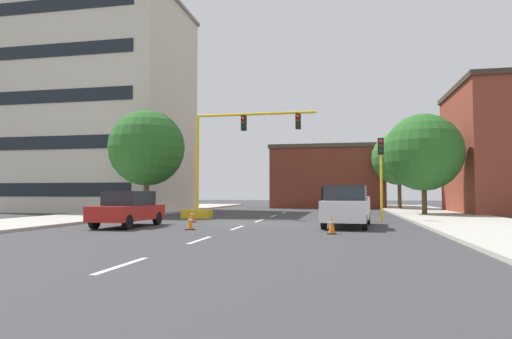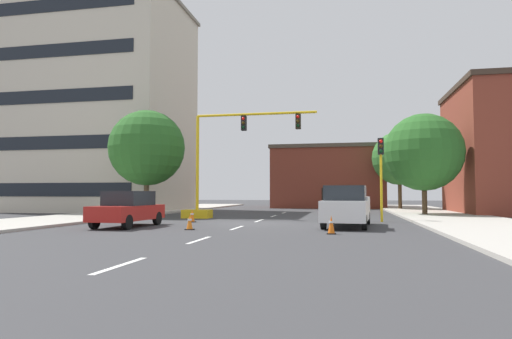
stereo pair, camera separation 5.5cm
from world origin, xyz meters
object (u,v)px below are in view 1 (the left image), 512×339
Objects in this scene: traffic_light_pole_right at (381,160)px; tree_left_near at (147,148)px; pickup_truck_white at (347,207)px; traffic_signal_gantry at (213,184)px; tree_right_mid at (423,152)px; traffic_cone_roadside_c at (192,216)px; traffic_cone_roadside_a at (190,222)px; tree_right_far at (399,158)px; sedan_red_near_left at (128,209)px; traffic_cone_roadside_b at (332,225)px.

tree_left_near reaches higher than traffic_light_pole_right.
traffic_signal_gantry is at bearing 145.78° from pickup_truck_white.
pickup_truck_white is at bearing -115.47° from tree_right_mid.
pickup_truck_white is at bearing -12.10° from traffic_cone_roadside_c.
tree_left_near is 8.70m from traffic_cone_roadside_c.
traffic_cone_roadside_a is at bearing -71.64° from traffic_cone_roadside_c.
tree_left_near is (-19.05, -16.05, -0.23)m from tree_right_far.
traffic_cone_roadside_a is (-8.87, -7.36, -3.18)m from traffic_light_pole_right.
traffic_light_pole_right reaches higher than pickup_truck_white.
traffic_cone_roadside_a is 5.20m from traffic_cone_roadside_c.
tree_right_mid is 21.38m from sedan_red_near_left.
tree_right_far reaches higher than traffic_cone_roadside_b.
traffic_light_pole_right is 6.36× the size of traffic_cone_roadside_b.
tree_right_mid is 17.69m from traffic_cone_roadside_c.
traffic_cone_roadside_b is (6.27, -0.85, 0.03)m from traffic_cone_roadside_a.
traffic_light_pole_right is 19.23m from tree_right_far.
traffic_cone_roadside_c is (-0.03, -3.96, -1.87)m from traffic_signal_gantry.
traffic_cone_roadside_b reaches higher than traffic_cone_roadside_c.
tree_right_far is 11.01× the size of traffic_cone_roadside_a.
tree_left_near is 1.35× the size of pickup_truck_white.
traffic_light_pole_right is at bearing -115.84° from tree_right_mid.
tree_left_near is at bearing 124.17° from traffic_cone_roadside_a.
traffic_light_pole_right reaches higher than traffic_cone_roadside_a.
traffic_signal_gantry is 1.14× the size of tree_right_far.
traffic_cone_roadside_b is at bearing -39.96° from tree_left_near.
traffic_cone_roadside_a is at bearing -114.79° from tree_right_far.
tree_right_mid is 17.31m from traffic_cone_roadside_b.
tree_right_mid is at bearing -88.36° from tree_right_far.
pickup_truck_white is at bearing 80.82° from traffic_cone_roadside_b.
traffic_light_pole_right is 6.85× the size of traffic_cone_roadside_a.
tree_left_near is 9.96× the size of traffic_cone_roadside_b.
sedan_red_near_left is 3.74m from traffic_cone_roadside_a.
sedan_red_near_left is at bearing -153.10° from traffic_light_pole_right.
tree_left_near is 19.91m from tree_right_mid.
tree_right_mid is at bearing 34.85° from traffic_cone_roadside_c.
sedan_red_near_left is (3.38, -9.14, -3.95)m from tree_left_near.
tree_right_far is at bearing 58.12° from sedan_red_near_left.
sedan_red_near_left reaches higher than traffic_cone_roadside_c.
traffic_cone_roadside_a is at bearing -79.75° from traffic_signal_gantry.
traffic_signal_gantry is at bearing 89.57° from traffic_cone_roadside_c.
tree_right_mid is at bearing 13.21° from tree_left_near.
pickup_truck_white reaches higher than traffic_cone_roadside_a.
pickup_truck_white is at bearing 11.07° from sedan_red_near_left.
pickup_truck_white reaches higher than sedan_red_near_left.
traffic_light_pole_right is 5.34m from pickup_truck_white.
tree_right_mid is 10.56× the size of traffic_cone_roadside_a.
traffic_cone_roadside_b is at bearing -99.18° from pickup_truck_white.
tree_left_near is 16.02m from pickup_truck_white.
traffic_light_pole_right is 16.10m from tree_left_near.
sedan_red_near_left is 4.35m from traffic_cone_roadside_c.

